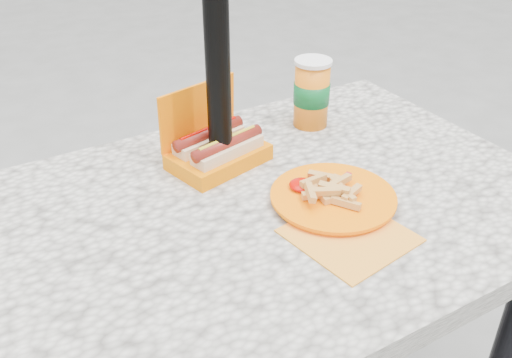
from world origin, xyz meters
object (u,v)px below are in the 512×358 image
fries_plate (333,199)px  hotdog_box (217,148)px  soda_cup (312,93)px  umbrella_pole (216,6)px

fries_plate → hotdog_box: bearing=115.2°
fries_plate → soda_cup: size_ratio=2.02×
hotdog_box → soda_cup: (0.29, 0.05, 0.05)m
umbrella_pole → fries_plate: (0.12, -0.23, -0.34)m
hotdog_box → fries_plate: 0.29m
soda_cup → hotdog_box: bearing=-169.3°
hotdog_box → fries_plate: size_ratio=0.68×
umbrella_pole → soda_cup: 0.40m
umbrella_pole → soda_cup: bearing=15.3°
umbrella_pole → hotdog_box: 0.31m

